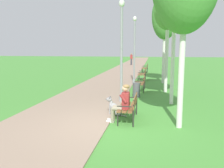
{
  "coord_description": "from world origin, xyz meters",
  "views": [
    {
      "loc": [
        1.23,
        -6.99,
        2.39
      ],
      "look_at": [
        -0.48,
        2.71,
        0.9
      ],
      "focal_mm": 38.17,
      "sensor_mm": 36.0,
      "label": 1
    }
  ],
  "objects_px": {
    "litter_bin": "(136,90)",
    "park_bench_mid": "(141,82)",
    "birch_tree_fourth": "(165,17)",
    "dog_grey": "(115,108)",
    "person_seated_on_near_bench": "(122,102)",
    "lamp_post_near": "(121,51)",
    "lamp_post_mid": "(134,50)",
    "birch_tree_third": "(168,12)",
    "pedestrian_distant": "(131,59)",
    "park_bench_near": "(130,105)",
    "park_bench_far": "(143,73)",
    "park_bench_furthest": "(145,68)"
  },
  "relations": [
    {
      "from": "litter_bin",
      "to": "lamp_post_mid",
      "type": "bearing_deg",
      "value": 96.28
    },
    {
      "from": "birch_tree_third",
      "to": "park_bench_mid",
      "type": "bearing_deg",
      "value": 174.72
    },
    {
      "from": "pedestrian_distant",
      "to": "park_bench_furthest",
      "type": "bearing_deg",
      "value": -77.12
    },
    {
      "from": "birch_tree_third",
      "to": "person_seated_on_near_bench",
      "type": "bearing_deg",
      "value": -105.73
    },
    {
      "from": "park_bench_furthest",
      "to": "pedestrian_distant",
      "type": "distance_m",
      "value": 10.52
    },
    {
      "from": "birch_tree_fourth",
      "to": "dog_grey",
      "type": "bearing_deg",
      "value": -103.23
    },
    {
      "from": "person_seated_on_near_bench",
      "to": "litter_bin",
      "type": "relative_size",
      "value": 1.79
    },
    {
      "from": "park_bench_mid",
      "to": "lamp_post_near",
      "type": "xyz_separation_m",
      "value": [
        -0.72,
        -2.99,
        1.77
      ]
    },
    {
      "from": "dog_grey",
      "to": "lamp_post_mid",
      "type": "bearing_deg",
      "value": 89.79
    },
    {
      "from": "lamp_post_near",
      "to": "birch_tree_third",
      "type": "xyz_separation_m",
      "value": [
        2.06,
        2.87,
        2.0
      ]
    },
    {
      "from": "person_seated_on_near_bench",
      "to": "lamp_post_near",
      "type": "relative_size",
      "value": 0.28
    },
    {
      "from": "park_bench_far",
      "to": "lamp_post_near",
      "type": "xyz_separation_m",
      "value": [
        -0.59,
        -7.61,
        1.77
      ]
    },
    {
      "from": "dog_grey",
      "to": "lamp_post_mid",
      "type": "distance_m",
      "value": 8.05
    },
    {
      "from": "birch_tree_third",
      "to": "birch_tree_fourth",
      "type": "xyz_separation_m",
      "value": [
        0.0,
        3.44,
        0.17
      ]
    },
    {
      "from": "dog_grey",
      "to": "birch_tree_fourth",
      "type": "xyz_separation_m",
      "value": [
        1.99,
        8.45,
        4.19
      ]
    },
    {
      "from": "park_bench_mid",
      "to": "dog_grey",
      "type": "xyz_separation_m",
      "value": [
        -0.65,
        -5.13,
        -0.25
      ]
    },
    {
      "from": "lamp_post_near",
      "to": "litter_bin",
      "type": "xyz_separation_m",
      "value": [
        0.58,
        1.28,
        -1.93
      ]
    },
    {
      "from": "birch_tree_fourth",
      "to": "pedestrian_distant",
      "type": "bearing_deg",
      "value": 102.63
    },
    {
      "from": "park_bench_near",
      "to": "lamp_post_near",
      "type": "height_order",
      "value": "lamp_post_near"
    },
    {
      "from": "park_bench_near",
      "to": "birch_tree_third",
      "type": "distance_m",
      "value": 6.79
    },
    {
      "from": "park_bench_furthest",
      "to": "park_bench_mid",
      "type": "bearing_deg",
      "value": -89.3
    },
    {
      "from": "birch_tree_third",
      "to": "pedestrian_distant",
      "type": "height_order",
      "value": "birch_tree_third"
    },
    {
      "from": "park_bench_mid",
      "to": "pedestrian_distant",
      "type": "xyz_separation_m",
      "value": [
        -2.47,
        20.3,
        0.33
      ]
    },
    {
      "from": "park_bench_furthest",
      "to": "lamp_post_near",
      "type": "height_order",
      "value": "lamp_post_near"
    },
    {
      "from": "lamp_post_near",
      "to": "pedestrian_distant",
      "type": "relative_size",
      "value": 2.67
    },
    {
      "from": "lamp_post_near",
      "to": "lamp_post_mid",
      "type": "xyz_separation_m",
      "value": [
        0.1,
        5.65,
        0.01
      ]
    },
    {
      "from": "park_bench_mid",
      "to": "lamp_post_mid",
      "type": "xyz_separation_m",
      "value": [
        -0.62,
        2.66,
        1.78
      ]
    },
    {
      "from": "lamp_post_near",
      "to": "birch_tree_fourth",
      "type": "xyz_separation_m",
      "value": [
        2.06,
        6.31,
        2.17
      ]
    },
    {
      "from": "park_bench_mid",
      "to": "birch_tree_fourth",
      "type": "bearing_deg",
      "value": 68.04
    },
    {
      "from": "park_bench_mid",
      "to": "pedestrian_distant",
      "type": "height_order",
      "value": "pedestrian_distant"
    },
    {
      "from": "park_bench_near",
      "to": "litter_bin",
      "type": "distance_m",
      "value": 3.88
    },
    {
      "from": "birch_tree_fourth",
      "to": "lamp_post_near",
      "type": "bearing_deg",
      "value": -108.06
    },
    {
      "from": "park_bench_far",
      "to": "lamp_post_near",
      "type": "height_order",
      "value": "lamp_post_near"
    },
    {
      "from": "person_seated_on_near_bench",
      "to": "birch_tree_fourth",
      "type": "bearing_deg",
      "value": 80.0
    },
    {
      "from": "park_bench_near",
      "to": "litter_bin",
      "type": "height_order",
      "value": "park_bench_near"
    },
    {
      "from": "lamp_post_near",
      "to": "birch_tree_third",
      "type": "bearing_deg",
      "value": 54.34
    },
    {
      "from": "pedestrian_distant",
      "to": "person_seated_on_near_bench",
      "type": "bearing_deg",
      "value": -85.23
    },
    {
      "from": "dog_grey",
      "to": "park_bench_far",
      "type": "bearing_deg",
      "value": 86.92
    },
    {
      "from": "park_bench_furthest",
      "to": "lamp_post_mid",
      "type": "xyz_separation_m",
      "value": [
        -0.5,
        -7.39,
        1.78
      ]
    },
    {
      "from": "park_bench_near",
      "to": "park_bench_far",
      "type": "distance_m",
      "value": 10.21
    },
    {
      "from": "lamp_post_mid",
      "to": "birch_tree_fourth",
      "type": "height_order",
      "value": "birch_tree_fourth"
    },
    {
      "from": "park_bench_near",
      "to": "park_bench_furthest",
      "type": "bearing_deg",
      "value": 90.17
    },
    {
      "from": "litter_bin",
      "to": "park_bench_near",
      "type": "bearing_deg",
      "value": -89.09
    },
    {
      "from": "person_seated_on_near_bench",
      "to": "lamp_post_mid",
      "type": "relative_size",
      "value": 0.28
    },
    {
      "from": "litter_bin",
      "to": "park_bench_mid",
      "type": "bearing_deg",
      "value": 85.39
    },
    {
      "from": "park_bench_near",
      "to": "lamp_post_near",
      "type": "relative_size",
      "value": 0.34
    },
    {
      "from": "park_bench_far",
      "to": "park_bench_furthest",
      "type": "bearing_deg",
      "value": 89.99
    },
    {
      "from": "person_seated_on_near_bench",
      "to": "dog_grey",
      "type": "bearing_deg",
      "value": 115.94
    },
    {
      "from": "park_bench_furthest",
      "to": "birch_tree_third",
      "type": "xyz_separation_m",
      "value": [
        1.46,
        -10.17,
        3.77
      ]
    },
    {
      "from": "pedestrian_distant",
      "to": "dog_grey",
      "type": "bearing_deg",
      "value": -85.91
    }
  ]
}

